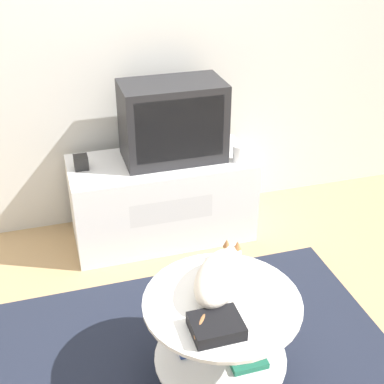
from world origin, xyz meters
TOP-DOWN VIEW (x-y plane):
  - ground_plane at (0.00, 0.00)m, footprint 12.00×12.00m
  - wall_back at (0.00, 1.56)m, footprint 8.00×0.05m
  - rug at (0.00, 0.00)m, footprint 1.92×1.54m
  - tv_stand at (0.09, 1.22)m, footprint 1.14×0.52m
  - tv at (0.18, 1.24)m, footprint 0.62×0.35m
  - speaker at (-0.39, 1.25)m, footprint 0.08×0.08m
  - mug at (0.56, 1.08)m, footprint 0.07×0.07m
  - coffee_table at (0.05, -0.06)m, footprint 0.69×0.69m
  - dvd_box at (-0.03, -0.22)m, footprint 0.20×0.17m
  - cat at (0.07, 0.02)m, footprint 0.40×0.52m

SIDE VIEW (x-z plane):
  - ground_plane at x=0.00m, z-range 0.00..0.00m
  - rug at x=0.00m, z-range 0.00..0.02m
  - tv_stand at x=0.09m, z-range 0.00..0.55m
  - coffee_table at x=0.05m, z-range 0.09..0.56m
  - dvd_box at x=-0.03m, z-range 0.49..0.54m
  - cat at x=0.07m, z-range 0.49..0.63m
  - speaker at x=-0.39m, z-range 0.55..0.63m
  - mug at x=0.56m, z-range 0.55..0.65m
  - tv at x=0.18m, z-range 0.55..1.03m
  - wall_back at x=0.00m, z-range 0.00..2.60m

